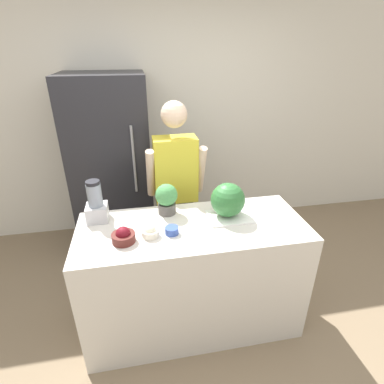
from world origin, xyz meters
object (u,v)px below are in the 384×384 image
watermelon (228,200)px  bowl_cream (150,232)px  refrigerator (112,167)px  blender (96,205)px  bowl_small_blue (172,230)px  bowl_cherries (123,236)px  potted_plant (167,198)px  person (176,192)px

watermelon → bowl_cream: bearing=-165.2°
refrigerator → blender: refrigerator is taller
bowl_small_blue → blender: bearing=151.3°
refrigerator → bowl_cherries: bearing=-84.1°
bowl_cherries → potted_plant: bearing=44.9°
refrigerator → bowl_cherries: refrigerator is taller
refrigerator → bowl_cream: 1.39m
bowl_small_blue → blender: (-0.51, 0.28, 0.10)m
refrigerator → bowl_small_blue: refrigerator is taller
person → potted_plant: bearing=-106.0°
person → bowl_small_blue: bearing=-100.0°
bowl_small_blue → bowl_cherries: bearing=-174.2°
watermelon → bowl_cream: watermelon is taller
bowl_cherries → blender: size_ratio=0.49×
bowl_small_blue → refrigerator: bearing=108.9°
person → blender: size_ratio=5.41×
bowl_cherries → blender: (-0.19, 0.31, 0.08)m
bowl_cream → bowl_cherries: bearing=-170.3°
refrigerator → bowl_small_blue: size_ratio=20.15×
refrigerator → blender: 1.08m
bowl_small_blue → potted_plant: bearing=90.0°
watermelon → bowl_cherries: 0.78m
bowl_cream → potted_plant: (0.14, 0.29, 0.09)m
blender → potted_plant: 0.51m
person → watermelon: person is taller
bowl_cherries → refrigerator: bearing=95.9°
person → bowl_cream: 0.80m
bowl_cream → potted_plant: bearing=63.4°
bowl_small_blue → potted_plant: size_ratio=0.39×
bowl_cherries → bowl_small_blue: size_ratio=1.66×
bowl_cream → bowl_small_blue: bearing=1.0°
bowl_small_blue → potted_plant: (0.00, 0.29, 0.10)m
bowl_cream → blender: size_ratio=0.37×
blender → bowl_small_blue: bearing=-28.7°
bowl_cream → blender: (-0.36, 0.28, 0.09)m
bowl_cherries → bowl_small_blue: 0.32m
watermelon → blender: blender is taller
watermelon → blender: 0.95m
potted_plant → bowl_cherries: bearing=-135.1°
refrigerator → bowl_cream: refrigerator is taller
refrigerator → watermelon: refrigerator is taller
bowl_cherries → bowl_small_blue: bowl_cherries is taller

